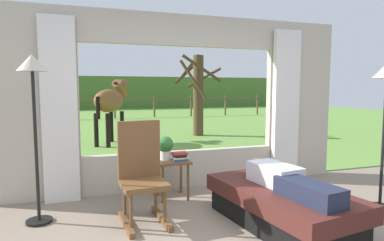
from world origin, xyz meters
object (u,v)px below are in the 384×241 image
Objects in this scene: recliner_sofa at (281,206)px; potted_plant at (165,146)px; rocking_chair at (142,173)px; side_table at (172,167)px; book_stack at (180,156)px; horse at (111,101)px; pasture_tree at (198,92)px; reclining_person at (285,179)px; floor_lamp_left at (33,88)px.

potted_plant reaches higher than recliner_sofa.
recliner_sofa is 1.62× the size of rocking_chair.
side_table is 2.45× the size of book_stack.
book_stack is (0.09, -0.06, 0.15)m from side_table.
rocking_chair is 5.30m from horse.
reclining_person is at bearing -101.31° from pasture_tree.
horse is at bearing 94.48° from recliner_sofa.
pasture_tree is at bearing 70.12° from reclining_person.
reclining_person is 6.11m from horse.
floor_lamp_left is at bearing -167.86° from side_table.
book_stack is (-0.80, 1.18, 0.36)m from recliner_sofa.
floor_lamp_left reaches higher than recliner_sofa.
potted_plant is at bearing 144.75° from book_stack.
book_stack is at bearing -111.33° from pasture_tree.
pasture_tree is at bearing 68.67° from book_stack.
recliner_sofa is at bearing -27.15° from rocking_chair.
horse is (1.15, 4.97, -0.33)m from floor_lamp_left.
reclining_person is 1.47m from book_stack.
side_table is at bearing 117.09° from recliner_sofa.
floor_lamp_left is at bearing 161.21° from rocking_chair.
side_table is at bearing 46.99° from rocking_chair.
side_table is 0.29m from potted_plant.
reclining_person reaches higher than side_table.
pasture_tree is at bearing 61.66° from rocking_chair.
book_stack is at bearing -35.25° from potted_plant.
pasture_tree is (2.76, 6.09, 0.84)m from rocking_chair.
side_table is 1.97m from floor_lamp_left.
reclining_person is 2.85m from floor_lamp_left.
reclining_person is 6.77× the size of book_stack.
side_table is at bearing -112.37° from pasture_tree.
rocking_chair is (-1.41, 0.65, 0.02)m from reclining_person.
recliner_sofa is 8.56× the size of book_stack.
book_stack reaches higher than side_table.
floor_lamp_left is (-1.62, -0.35, 1.06)m from side_table.
recliner_sofa is 3.49× the size of side_table.
reclining_person is at bearing -56.97° from book_stack.
horse is (0.05, 5.27, 0.61)m from rocking_chair.
potted_plant is at bearing -113.31° from pasture_tree.
pasture_tree reaches higher than potted_plant.
rocking_chair reaches higher than side_table.
rocking_chair reaches higher than recliner_sofa.
reclining_person is 1.68m from potted_plant.
side_table is 0.20× the size of pasture_tree.
book_stack is at bearing 115.55° from recliner_sofa.
rocking_chair is at bearing -136.50° from book_stack.
reclining_person is at bearing -55.40° from side_table.
pasture_tree is at bearing 70.03° from recliner_sofa.
reclining_person is 1.56m from rocking_chair.
reclining_person reaches higher than book_stack.
horse is at bearing 94.37° from reclining_person.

